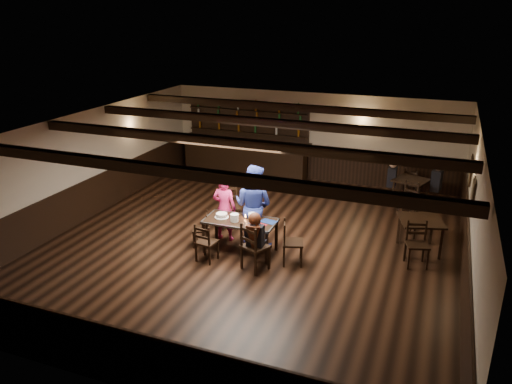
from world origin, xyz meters
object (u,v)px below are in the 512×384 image
(man_blue, at_px, (253,206))
(bar_counter, at_px, (246,152))
(chair_near_left, at_px, (205,240))
(chair_near_right, at_px, (252,244))
(cake, at_px, (222,216))
(woman_pink, at_px, (224,208))
(dining_table, at_px, (240,223))

(man_blue, height_order, bar_counter, bar_counter)
(chair_near_left, xyz_separation_m, bar_counter, (-1.48, 5.91, 0.22))
(chair_near_left, distance_m, chair_near_right, 1.07)
(chair_near_left, xyz_separation_m, chair_near_right, (1.07, 0.00, 0.10))
(chair_near_left, relative_size, cake, 2.81)
(woman_pink, relative_size, man_blue, 0.82)
(woman_pink, bearing_deg, chair_near_left, 90.72)
(man_blue, bearing_deg, dining_table, 82.04)
(woman_pink, height_order, bar_counter, bar_counter)
(man_blue, xyz_separation_m, bar_counter, (-2.12, 4.74, -0.21))
(dining_table, bearing_deg, man_blue, 74.39)
(woman_pink, bearing_deg, chair_near_right, 131.44)
(chair_near_left, height_order, woman_pink, woman_pink)
(chair_near_left, height_order, man_blue, man_blue)
(cake, bearing_deg, dining_table, 0.82)
(dining_table, bearing_deg, cake, -179.18)
(dining_table, bearing_deg, chair_near_right, -51.76)
(bar_counter, bearing_deg, chair_near_left, -75.95)
(dining_table, xyz_separation_m, bar_counter, (-1.99, 5.20, 0.05))
(dining_table, distance_m, cake, 0.45)
(chair_near_left, height_order, cake, chair_near_left)
(woman_pink, distance_m, cake, 0.49)
(bar_counter, bearing_deg, chair_near_right, -66.67)
(man_blue, relative_size, bar_counter, 0.45)
(woman_pink, height_order, man_blue, man_blue)
(dining_table, distance_m, chair_near_right, 0.90)
(chair_near_left, distance_m, cake, 0.76)
(chair_near_right, bearing_deg, man_blue, 110.26)
(dining_table, relative_size, bar_counter, 0.38)
(chair_near_left, distance_m, woman_pink, 1.20)
(bar_counter, bearing_deg, dining_table, -69.05)
(dining_table, xyz_separation_m, chair_near_left, (-0.51, -0.71, -0.17))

